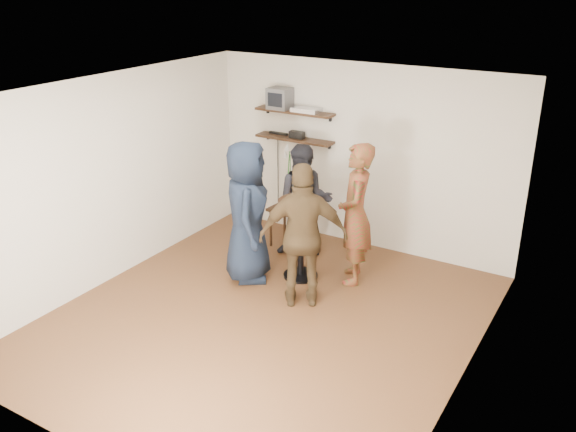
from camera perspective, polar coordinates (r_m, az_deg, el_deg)
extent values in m
cube|color=#4F2D19|center=(7.12, -2.21, -9.75)|extent=(4.50, 5.00, 0.04)
cube|color=white|center=(6.15, -2.57, 11.65)|extent=(4.50, 5.00, 0.04)
cube|color=beige|center=(8.61, 6.87, 5.54)|extent=(4.50, 0.04, 2.60)
cube|color=beige|center=(4.84, -19.15, -9.47)|extent=(4.50, 0.04, 2.60)
cube|color=beige|center=(7.92, -16.28, 3.31)|extent=(0.04, 5.00, 2.60)
cube|color=beige|center=(5.70, 17.17, -4.24)|extent=(0.04, 5.00, 2.60)
cube|color=black|center=(8.79, 0.61, 9.74)|extent=(1.20, 0.25, 0.04)
cube|color=black|center=(8.89, 0.60, 7.23)|extent=(1.20, 0.25, 0.04)
cube|color=#59595B|center=(8.88, -0.71, 10.97)|extent=(0.32, 0.30, 0.30)
cube|color=silver|center=(8.69, 1.74, 9.91)|extent=(0.40, 0.24, 0.06)
cube|color=black|center=(8.85, 0.83, 7.61)|extent=(0.22, 0.10, 0.10)
cube|color=black|center=(9.07, -0.91, 7.75)|extent=(0.30, 0.05, 0.03)
cube|color=black|center=(8.71, 0.10, 0.70)|extent=(0.52, 0.52, 0.04)
cylinder|color=black|center=(8.76, -1.62, -1.20)|extent=(0.04, 0.04, 0.54)
cylinder|color=black|center=(8.57, 0.54, -1.72)|extent=(0.04, 0.04, 0.54)
cylinder|color=black|center=(9.06, -0.32, -0.38)|extent=(0.04, 0.04, 0.54)
cylinder|color=black|center=(8.88, 1.79, -0.87)|extent=(0.04, 0.04, 0.54)
cylinder|color=white|center=(8.65, 0.10, 1.75)|extent=(0.14, 0.14, 0.30)
cylinder|color=#226E1F|center=(8.55, -0.02, 3.68)|extent=(0.01, 0.07, 0.55)
cone|color=silver|center=(8.47, -0.25, 5.87)|extent=(0.07, 0.09, 0.12)
cylinder|color=#226E1F|center=(8.54, 0.22, 3.85)|extent=(0.03, 0.05, 0.61)
cone|color=silver|center=(8.43, 0.47, 6.20)|extent=(0.11, 0.12, 0.13)
cylinder|color=#226E1F|center=(8.51, 0.05, 4.01)|extent=(0.10, 0.08, 0.66)
cone|color=silver|center=(8.38, -0.06, 6.52)|extent=(0.13, 0.12, 0.13)
cylinder|color=black|center=(7.59, 1.24, 1.31)|extent=(0.58, 0.58, 0.04)
cylinder|color=black|center=(7.78, 1.21, -2.23)|extent=(0.08, 0.08, 0.98)
cylinder|color=black|center=(8.01, 1.18, -5.55)|extent=(0.45, 0.45, 0.03)
cylinder|color=silver|center=(7.59, 0.64, 1.52)|extent=(0.06, 0.06, 0.00)
cylinder|color=silver|center=(7.58, 0.65, 1.83)|extent=(0.01, 0.01, 0.08)
cylinder|color=silver|center=(7.54, 0.65, 2.49)|extent=(0.06, 0.06, 0.10)
cylinder|color=tan|center=(7.55, 0.65, 2.33)|extent=(0.06, 0.06, 0.06)
cylinder|color=silver|center=(7.54, 1.52, 1.36)|extent=(0.06, 0.06, 0.00)
cylinder|color=silver|center=(7.52, 1.52, 1.70)|extent=(0.01, 0.01, 0.09)
cylinder|color=silver|center=(7.48, 1.53, 2.43)|extent=(0.07, 0.07, 0.11)
cylinder|color=tan|center=(7.49, 1.53, 2.26)|extent=(0.06, 0.06, 0.06)
cylinder|color=silver|center=(7.65, 1.23, 1.68)|extent=(0.06, 0.06, 0.00)
cylinder|color=silver|center=(7.63, 1.23, 1.98)|extent=(0.01, 0.01, 0.08)
cylinder|color=silver|center=(7.60, 1.24, 2.63)|extent=(0.06, 0.06, 0.10)
cylinder|color=tan|center=(7.61, 1.24, 2.48)|extent=(0.06, 0.06, 0.06)
cylinder|color=silver|center=(7.57, 1.43, 1.44)|extent=(0.06, 0.06, 0.00)
cylinder|color=silver|center=(7.55, 1.43, 1.77)|extent=(0.01, 0.01, 0.09)
cylinder|color=silver|center=(7.52, 1.44, 2.46)|extent=(0.07, 0.07, 0.11)
cylinder|color=tan|center=(7.52, 1.44, 2.30)|extent=(0.06, 0.06, 0.06)
imported|color=#B0141E|center=(7.61, 6.32, 0.17)|extent=(0.67, 0.78, 1.82)
imported|color=black|center=(8.31, 1.56, 1.37)|extent=(0.95, 0.87, 1.59)
imported|color=black|center=(7.64, -3.86, 0.38)|extent=(0.96, 1.06, 1.82)
imported|color=#48351F|center=(7.02, 1.46, -1.91)|extent=(1.10, 0.91, 1.75)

